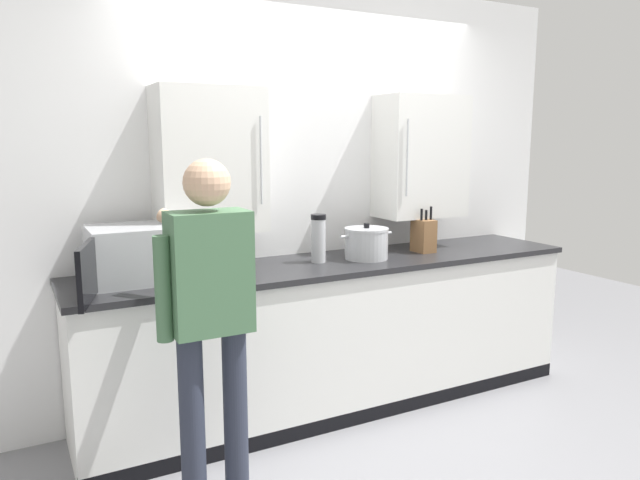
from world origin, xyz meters
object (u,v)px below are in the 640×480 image
object	(u,v)px
microwave_oven	(136,254)
person_figure	(209,308)
knife_block	(424,235)
stock_pot	(366,243)
thermos_flask	(318,238)

from	to	relation	value
microwave_oven	person_figure	world-z (taller)	person_figure
microwave_oven	knife_block	xyz separation A→B (m)	(1.86, -0.04, -0.04)
microwave_oven	stock_pot	distance (m)	1.40
microwave_oven	person_figure	size ratio (longest dim) A/B	0.48
thermos_flask	person_figure	bearing A→B (deg)	-141.57
knife_block	stock_pot	size ratio (longest dim) A/B	0.82
thermos_flask	stock_pot	xyz separation A→B (m)	(0.32, -0.05, -0.05)
knife_block	stock_pot	bearing A→B (deg)	-177.64
knife_block	stock_pot	world-z (taller)	knife_block
microwave_oven	knife_block	bearing A→B (deg)	-1.29
knife_block	person_figure	bearing A→B (deg)	-157.49
person_figure	thermos_flask	bearing A→B (deg)	38.43
stock_pot	thermos_flask	bearing A→B (deg)	171.60
stock_pot	person_figure	size ratio (longest dim) A/B	0.23
microwave_oven	knife_block	size ratio (longest dim) A/B	2.52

